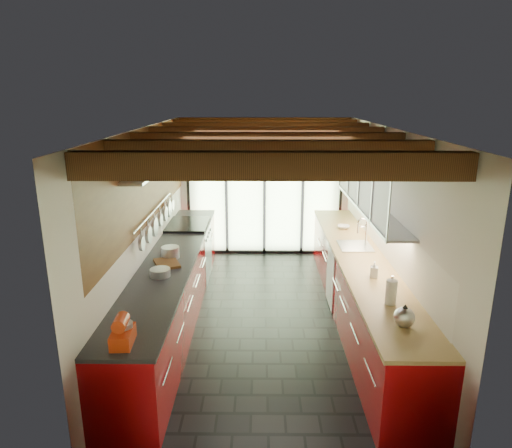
{
  "coord_description": "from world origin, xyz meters",
  "views": [
    {
      "loc": [
        -0.08,
        -5.77,
        3.02
      ],
      "look_at": [
        -0.14,
        0.4,
        1.25
      ],
      "focal_mm": 32.0,
      "sensor_mm": 36.0,
      "label": 1
    }
  ],
  "objects_px": {
    "soap_bottle": "(374,269)",
    "bowl": "(344,227)",
    "stand_mixer": "(123,332)",
    "paper_towel": "(391,292)",
    "kettle": "(404,316)"
  },
  "relations": [
    {
      "from": "paper_towel",
      "to": "stand_mixer",
      "type": "bearing_deg",
      "value": -162.63
    },
    {
      "from": "kettle",
      "to": "soap_bottle",
      "type": "relative_size",
      "value": 1.35
    },
    {
      "from": "stand_mixer",
      "to": "bowl",
      "type": "xyz_separation_m",
      "value": [
        2.54,
        3.55,
        -0.08
      ]
    },
    {
      "from": "paper_towel",
      "to": "soap_bottle",
      "type": "relative_size",
      "value": 1.58
    },
    {
      "from": "paper_towel",
      "to": "soap_bottle",
      "type": "bearing_deg",
      "value": 90.0
    },
    {
      "from": "kettle",
      "to": "paper_towel",
      "type": "xyz_separation_m",
      "value": [
        -0.0,
        0.46,
        0.03
      ]
    },
    {
      "from": "bowl",
      "to": "kettle",
      "type": "bearing_deg",
      "value": -90.0
    },
    {
      "from": "stand_mixer",
      "to": "paper_towel",
      "type": "bearing_deg",
      "value": 17.37
    },
    {
      "from": "soap_bottle",
      "to": "paper_towel",
      "type": "bearing_deg",
      "value": -90.0
    },
    {
      "from": "stand_mixer",
      "to": "kettle",
      "type": "relative_size",
      "value": 1.18
    },
    {
      "from": "stand_mixer",
      "to": "kettle",
      "type": "height_order",
      "value": "stand_mixer"
    },
    {
      "from": "paper_towel",
      "to": "soap_bottle",
      "type": "height_order",
      "value": "paper_towel"
    },
    {
      "from": "soap_bottle",
      "to": "bowl",
      "type": "distance_m",
      "value": 2.04
    },
    {
      "from": "kettle",
      "to": "bowl",
      "type": "height_order",
      "value": "kettle"
    },
    {
      "from": "paper_towel",
      "to": "soap_bottle",
      "type": "xyz_separation_m",
      "value": [
        0.0,
        0.72,
        -0.03
      ]
    }
  ]
}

